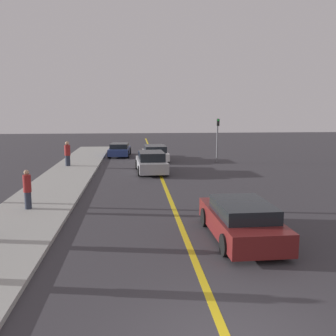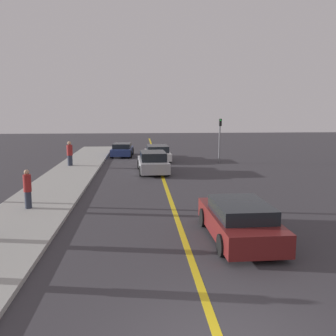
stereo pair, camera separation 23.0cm
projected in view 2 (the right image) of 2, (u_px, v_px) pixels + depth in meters
name	position (u px, v px, depth m)	size (l,w,h in m)	color
road_center_line	(162.00, 174.00, 24.17)	(0.20, 60.00, 0.01)	gold
sidewalk_left	(69.00, 176.00, 23.35)	(3.17, 35.25, 0.15)	#9E9E99
car_near_right_lane	(239.00, 220.00, 12.09)	(2.04, 4.55, 1.28)	maroon
car_ahead_center	(153.00, 162.00, 24.91)	(2.09, 4.61, 1.41)	#9E9EA3
car_far_distant	(157.00, 153.00, 30.73)	(2.14, 4.61, 1.25)	silver
car_parked_left_lot	(122.00, 150.00, 33.47)	(2.02, 4.02, 1.17)	navy
pedestrian_far_standing	(28.00, 189.00, 15.30)	(0.32, 0.32, 1.61)	#282D3D
pedestrian_by_sign	(70.00, 154.00, 26.90)	(0.41, 0.41, 1.76)	#282D3D
traffic_light	(220.00, 135.00, 29.13)	(0.18, 0.40, 3.44)	slate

